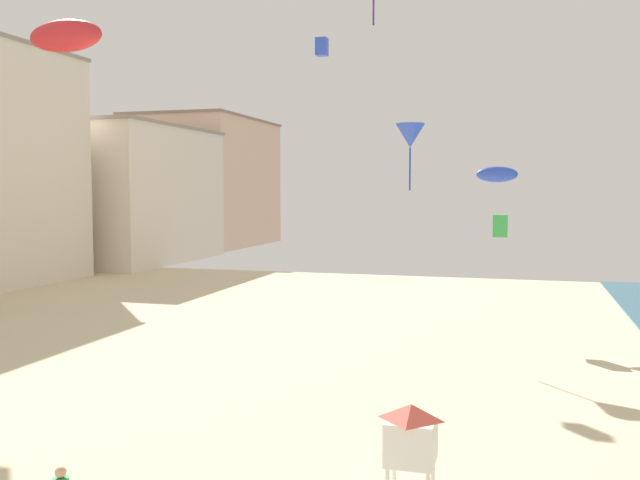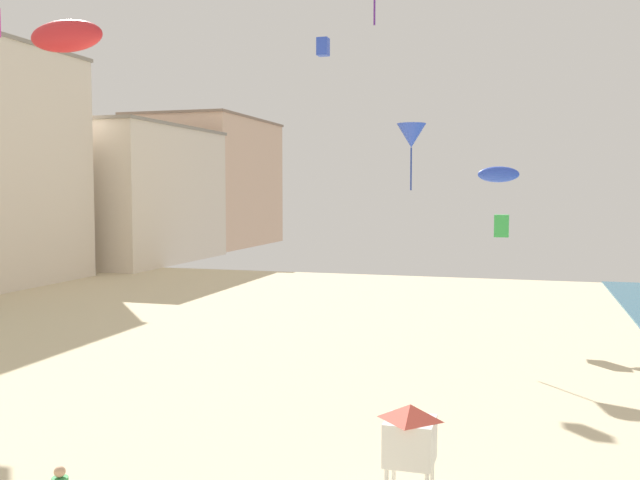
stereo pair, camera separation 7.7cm
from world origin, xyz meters
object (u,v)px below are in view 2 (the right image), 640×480
object	(u,v)px
kite_blue_parafoil	(498,174)
kite_blue_delta	(411,136)
kite_green_box	(502,226)
kite_blue_box	(323,47)
kite_red_parafoil	(66,36)
lifeguard_stand	(410,435)

from	to	relation	value
kite_blue_parafoil	kite_blue_delta	distance (m)	5.97
kite_green_box	kite_blue_parafoil	xyz separation A→B (m)	(-0.28, 2.28, 2.67)
kite_blue_box	kite_blue_parafoil	bearing A→B (deg)	9.84
kite_blue_box	kite_blue_delta	world-z (taller)	kite_blue_box
kite_blue_parafoil	kite_blue_box	bearing A→B (deg)	-170.16
kite_blue_delta	kite_blue_parafoil	bearing A→B (deg)	43.27
kite_blue_parafoil	kite_red_parafoil	distance (m)	23.13
kite_green_box	kite_blue_parafoil	bearing A→B (deg)	97.10
lifeguard_stand	kite_blue_box	world-z (taller)	kite_blue_box
kite_green_box	kite_blue_box	size ratio (longest dim) A/B	1.18
kite_blue_box	kite_green_box	bearing A→B (deg)	-3.85
kite_green_box	kite_blue_delta	bearing A→B (deg)	-160.02
kite_blue_box	kite_blue_parafoil	distance (m)	11.83
lifeguard_stand	kite_blue_delta	bearing A→B (deg)	118.92
lifeguard_stand	kite_green_box	bearing A→B (deg)	106.50
kite_blue_box	kite_red_parafoil	distance (m)	17.04
kite_red_parafoil	kite_blue_delta	size ratio (longest dim) A/B	0.86
kite_green_box	kite_blue_box	bearing A→B (deg)	176.15
lifeguard_stand	kite_blue_box	xyz separation A→B (m)	(-8.44, 22.05, 13.40)
kite_blue_box	kite_red_parafoil	world-z (taller)	kite_blue_box
kite_blue_parafoil	kite_blue_delta	size ratio (longest dim) A/B	0.66
lifeguard_stand	kite_blue_parafoil	world-z (taller)	kite_blue_parafoil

